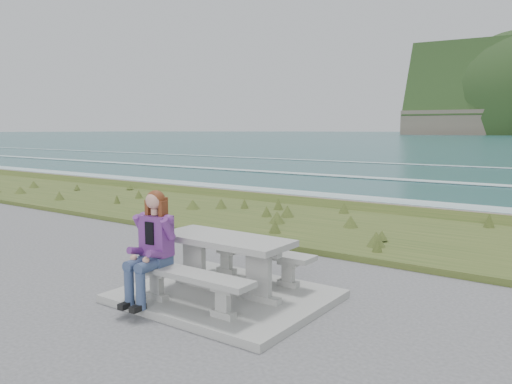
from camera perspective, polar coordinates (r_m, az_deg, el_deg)
concrete_slab at (r=6.72m, az=-3.54°, el=-11.78°), size 2.60×2.10×0.10m
picnic_table at (r=6.54m, az=-3.59°, el=-6.53°), size 1.80×0.75×0.75m
bench_landward at (r=6.10m, az=-7.78°, el=-9.89°), size 1.80×0.35×0.45m
bench_seaward at (r=7.14m, az=0.00°, el=-7.28°), size 1.80×0.35×0.45m
grass_verge at (r=10.94m, az=13.25°, el=-4.79°), size 160.00×4.50×0.22m
shore_drop at (r=13.63m, az=17.90°, el=-2.61°), size 160.00×0.80×2.20m
seated_woman at (r=6.33m, az=-12.18°, el=-7.82°), size 0.43×0.70×1.39m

